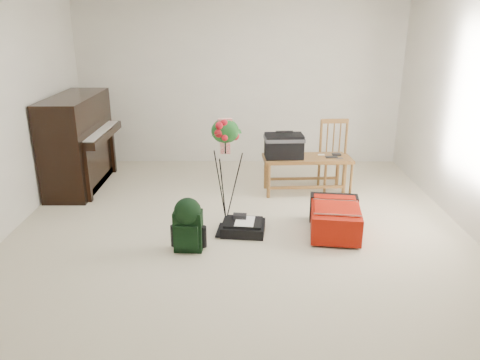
{
  "coord_description": "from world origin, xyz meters",
  "views": [
    {
      "loc": [
        0.03,
        -4.55,
        2.25
      ],
      "look_at": [
        0.01,
        0.35,
        0.52
      ],
      "focal_mm": 35.0,
      "sensor_mm": 36.0,
      "label": 1
    }
  ],
  "objects_px": {
    "piano": "(79,144)",
    "black_duffel": "(243,227)",
    "red_suitcase": "(334,216)",
    "green_backpack": "(188,222)",
    "dining_chair": "(335,157)",
    "flower_stand": "(226,172)",
    "bench": "(290,149)"
  },
  "relations": [
    {
      "from": "dining_chair",
      "to": "green_backpack",
      "type": "height_order",
      "value": "dining_chair"
    },
    {
      "from": "dining_chair",
      "to": "red_suitcase",
      "type": "bearing_deg",
      "value": -104.78
    },
    {
      "from": "red_suitcase",
      "to": "black_duffel",
      "type": "height_order",
      "value": "red_suitcase"
    },
    {
      "from": "piano",
      "to": "flower_stand",
      "type": "xyz_separation_m",
      "value": [
        2.04,
        -1.21,
        0.01
      ]
    },
    {
      "from": "piano",
      "to": "black_duffel",
      "type": "xyz_separation_m",
      "value": [
        2.24,
        -1.51,
        -0.53
      ]
    },
    {
      "from": "red_suitcase",
      "to": "green_backpack",
      "type": "bearing_deg",
      "value": -156.0
    },
    {
      "from": "green_backpack",
      "to": "red_suitcase",
      "type": "bearing_deg",
      "value": 19.97
    },
    {
      "from": "bench",
      "to": "green_backpack",
      "type": "bearing_deg",
      "value": -128.52
    },
    {
      "from": "dining_chair",
      "to": "red_suitcase",
      "type": "xyz_separation_m",
      "value": [
        -0.25,
        -1.33,
        -0.29
      ]
    },
    {
      "from": "piano",
      "to": "red_suitcase",
      "type": "relative_size",
      "value": 1.82
    },
    {
      "from": "dining_chair",
      "to": "red_suitcase",
      "type": "relative_size",
      "value": 1.14
    },
    {
      "from": "piano",
      "to": "flower_stand",
      "type": "bearing_deg",
      "value": -30.62
    },
    {
      "from": "red_suitcase",
      "to": "black_duffel",
      "type": "relative_size",
      "value": 1.66
    },
    {
      "from": "piano",
      "to": "red_suitcase",
      "type": "height_order",
      "value": "piano"
    },
    {
      "from": "green_backpack",
      "to": "flower_stand",
      "type": "height_order",
      "value": "flower_stand"
    },
    {
      "from": "piano",
      "to": "red_suitcase",
      "type": "distance_m",
      "value": 3.57
    },
    {
      "from": "dining_chair",
      "to": "flower_stand",
      "type": "relative_size",
      "value": 0.76
    },
    {
      "from": "green_backpack",
      "to": "flower_stand",
      "type": "bearing_deg",
      "value": 66.95
    },
    {
      "from": "black_duffel",
      "to": "green_backpack",
      "type": "xyz_separation_m",
      "value": [
        -0.55,
        -0.4,
        0.24
      ]
    },
    {
      "from": "red_suitcase",
      "to": "dining_chair",
      "type": "bearing_deg",
      "value": 87.04
    },
    {
      "from": "red_suitcase",
      "to": "flower_stand",
      "type": "bearing_deg",
      "value": 175.65
    },
    {
      "from": "red_suitcase",
      "to": "black_duffel",
      "type": "distance_m",
      "value": 1.0
    },
    {
      "from": "piano",
      "to": "green_backpack",
      "type": "distance_m",
      "value": 2.57
    },
    {
      "from": "bench",
      "to": "red_suitcase",
      "type": "xyz_separation_m",
      "value": [
        0.38,
        -1.19,
        -0.42
      ]
    },
    {
      "from": "piano",
      "to": "flower_stand",
      "type": "height_order",
      "value": "piano"
    },
    {
      "from": "dining_chair",
      "to": "green_backpack",
      "type": "distance_m",
      "value": 2.53
    },
    {
      "from": "black_duffel",
      "to": "flower_stand",
      "type": "relative_size",
      "value": 0.4
    },
    {
      "from": "bench",
      "to": "black_duffel",
      "type": "distance_m",
      "value": 1.49
    },
    {
      "from": "bench",
      "to": "green_backpack",
      "type": "distance_m",
      "value": 2.04
    },
    {
      "from": "black_duffel",
      "to": "green_backpack",
      "type": "distance_m",
      "value": 0.72
    },
    {
      "from": "bench",
      "to": "dining_chair",
      "type": "bearing_deg",
      "value": 9.06
    },
    {
      "from": "red_suitcase",
      "to": "bench",
      "type": "bearing_deg",
      "value": 115.04
    }
  ]
}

